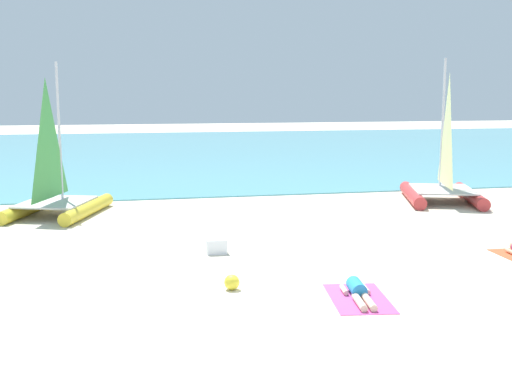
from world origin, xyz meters
The scene contains 8 objects.
ground_plane centered at (0.00, 10.00, 0.00)m, with size 120.00×120.00×0.00m, color beige.
ocean_water centered at (0.00, 31.69, 0.03)m, with size 120.00×40.00×0.05m, color #5BB2C1.
sailboat_yellow centered at (-5.80, 9.26, 0.74)m, with size 3.50×4.37×4.96m.
sailboat_red centered at (7.79, 9.02, 0.78)m, with size 3.66×4.59×5.22m.
towel_left centered at (0.74, -0.86, 0.01)m, with size 1.10×1.90×0.01m, color #D84C99.
sunbather_left centered at (0.75, -0.80, 0.13)m, with size 0.63×1.57×0.30m.
beach_ball centered at (-1.59, 0.22, 0.16)m, with size 0.32×0.32×0.32m, color yellow.
cooler_box centered at (-1.45, 3.24, 0.18)m, with size 0.50×0.36×0.36m, color white.
Camera 1 is at (-3.75, -12.21, 3.99)m, focal length 44.95 mm.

